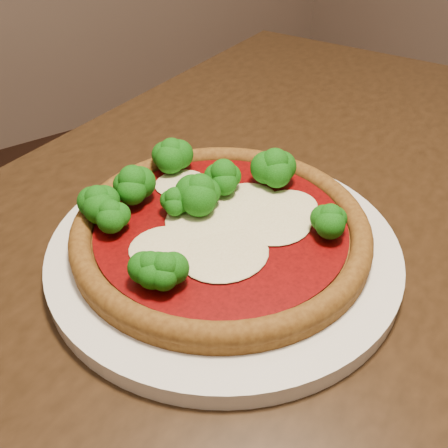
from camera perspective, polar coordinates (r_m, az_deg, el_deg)
dining_table at (r=0.55m, az=8.81°, el=-13.39°), size 1.52×1.27×0.75m
plate at (r=0.49m, az=-0.00°, el=-2.84°), size 0.34×0.34×0.02m
pizza at (r=0.49m, az=-1.04°, el=0.48°), size 0.29×0.29×0.06m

